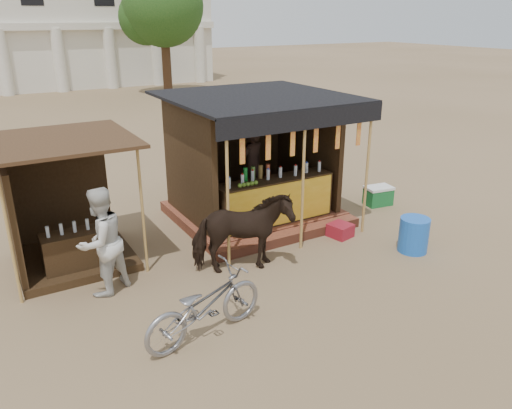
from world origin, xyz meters
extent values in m
plane|color=#846B4C|center=(0.00, 0.00, 0.00)|extent=(120.00, 120.00, 0.00)
cube|color=brown|center=(1.00, 3.50, 0.11)|extent=(3.40, 2.80, 0.22)
cube|color=brown|center=(1.00, 1.95, 0.10)|extent=(3.40, 0.35, 0.20)
cube|color=#342213|center=(1.00, 2.55, 0.69)|extent=(2.60, 0.55, 0.95)
cube|color=gold|center=(1.00, 2.27, 0.69)|extent=(2.50, 0.02, 0.88)
cube|color=#342213|center=(1.00, 4.75, 1.47)|extent=(3.00, 0.12, 2.50)
cube|color=#342213|center=(-0.50, 3.50, 1.47)|extent=(0.12, 2.50, 2.50)
cube|color=#342213|center=(2.50, 3.50, 1.47)|extent=(0.12, 2.50, 2.50)
cube|color=black|center=(1.00, 3.30, 2.75)|extent=(3.60, 3.60, 0.06)
cube|color=black|center=(1.00, 1.52, 2.57)|extent=(3.60, 0.06, 0.36)
cylinder|color=tan|center=(-0.60, 1.55, 1.38)|extent=(0.06, 0.06, 2.75)
cylinder|color=tan|center=(1.00, 1.55, 1.38)|extent=(0.06, 0.06, 2.75)
cylinder|color=tan|center=(2.60, 1.55, 1.38)|extent=(0.06, 0.06, 2.75)
cube|color=red|center=(-0.30, 1.55, 2.20)|extent=(0.10, 0.02, 0.55)
cube|color=red|center=(0.22, 1.55, 2.20)|extent=(0.10, 0.02, 0.55)
cube|color=red|center=(0.74, 1.55, 2.20)|extent=(0.10, 0.02, 0.55)
cube|color=red|center=(1.26, 1.55, 2.20)|extent=(0.10, 0.02, 0.55)
cube|color=red|center=(1.78, 1.55, 2.20)|extent=(0.10, 0.02, 0.55)
cube|color=red|center=(2.30, 1.55, 2.20)|extent=(0.10, 0.02, 0.55)
imported|color=black|center=(1.05, 3.60, 1.14)|extent=(0.78, 0.64, 1.84)
cube|color=#342213|center=(-3.00, 3.20, 0.07)|extent=(2.00, 2.00, 0.15)
cube|color=#342213|center=(-3.00, 4.15, 1.05)|extent=(1.90, 0.10, 2.10)
cube|color=#342213|center=(-3.95, 3.20, 1.05)|extent=(0.10, 1.90, 2.10)
cube|color=#472D19|center=(-3.00, 3.10, 2.35)|extent=(2.40, 2.40, 0.06)
cylinder|color=tan|center=(-4.05, 2.15, 1.18)|extent=(0.05, 0.05, 2.35)
cylinder|color=tan|center=(-1.95, 2.15, 1.18)|extent=(0.05, 0.05, 2.35)
cube|color=#342213|center=(-3.00, 2.70, 0.40)|extent=(1.20, 0.50, 0.80)
imported|color=black|center=(-0.46, 1.30, 0.74)|extent=(1.89, 1.22, 1.47)
imported|color=gray|center=(-1.86, -0.15, 0.51)|extent=(2.03, 1.02, 1.02)
imported|color=silver|center=(-2.77, 1.82, 0.91)|extent=(1.11, 1.03, 1.83)
cylinder|color=blue|center=(2.82, 0.35, 0.34)|extent=(0.59, 0.59, 0.69)
cube|color=maroon|center=(2.03, 1.59, 0.14)|extent=(0.51, 0.53, 0.27)
cube|color=#16662D|center=(4.02, 2.60, 0.20)|extent=(0.67, 0.50, 0.40)
cube|color=white|center=(4.02, 2.60, 0.43)|extent=(0.70, 0.53, 0.06)
cylinder|color=silver|center=(-2.00, 26.40, 1.80)|extent=(0.70, 0.70, 3.60)
cylinder|color=silver|center=(1.00, 26.40, 1.80)|extent=(0.70, 0.70, 3.60)
cylinder|color=silver|center=(4.00, 26.40, 1.80)|extent=(0.70, 0.70, 3.60)
cylinder|color=silver|center=(7.00, 26.40, 1.80)|extent=(0.70, 0.70, 3.60)
cylinder|color=silver|center=(10.00, 26.40, 1.80)|extent=(0.70, 0.70, 3.60)
cylinder|color=#382314|center=(6.00, 22.00, 2.00)|extent=(0.50, 0.50, 4.00)
sphere|color=#2F531C|center=(6.00, 22.00, 4.80)|extent=(4.40, 4.40, 4.40)
sphere|color=#2F531C|center=(5.20, 22.60, 4.20)|extent=(2.99, 2.99, 2.99)
camera|label=1|loc=(-4.27, -5.75, 4.35)|focal=35.00mm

